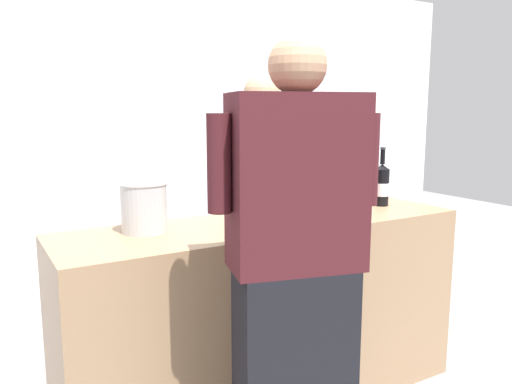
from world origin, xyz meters
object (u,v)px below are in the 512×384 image
object	(u,v)px
wine_bottle_2	(261,206)
wine_bottle_4	(299,192)
wine_bottle_0	(382,185)
wine_bottle_6	(336,192)
person_server	(262,216)
ice_bucket	(144,207)
wine_bottle_5	(355,190)
wine_bottle_3	(328,187)
wine_bottle_1	(352,190)
wine_glass	(270,199)
potted_shrub	(290,219)
person_guest	(294,293)

from	to	relation	value
wine_bottle_2	wine_bottle_4	bearing A→B (deg)	31.96
wine_bottle_0	wine_bottle_2	xyz separation A→B (m)	(-0.91, -0.20, 0.00)
wine_bottle_6	person_server	world-z (taller)	person_server
wine_bottle_6	ice_bucket	xyz separation A→B (m)	(-0.91, 0.22, -0.02)
wine_bottle_5	wine_bottle_6	distance (m)	0.26
wine_bottle_5	person_server	distance (m)	0.65
wine_bottle_3	person_server	world-z (taller)	person_server
wine_bottle_4	wine_bottle_6	xyz separation A→B (m)	(0.09, -0.18, 0.02)
wine_bottle_5	wine_bottle_1	bearing A→B (deg)	-138.15
ice_bucket	wine_bottle_6	bearing A→B (deg)	-13.64
wine_bottle_6	wine_bottle_3	bearing A→B (deg)	60.88
wine_bottle_3	person_server	xyz separation A→B (m)	(-0.15, 0.45, -0.23)
wine_bottle_0	wine_bottle_5	bearing A→B (deg)	-172.82
wine_bottle_2	wine_bottle_6	bearing A→B (deg)	5.96
wine_bottle_4	wine_bottle_6	bearing A→B (deg)	-62.55
wine_bottle_4	wine_bottle_2	bearing A→B (deg)	-148.04
wine_bottle_0	wine_bottle_3	xyz separation A→B (m)	(-0.32, 0.08, 0.00)
wine_bottle_3	ice_bucket	size ratio (longest dim) A/B	1.55
wine_bottle_5	ice_bucket	distance (m)	1.14
wine_bottle_4	wine_bottle_5	distance (m)	0.33
wine_bottle_0	wine_bottle_6	xyz separation A→B (m)	(-0.45, -0.15, 0.02)
wine_glass	potted_shrub	distance (m)	1.33
wine_bottle_4	wine_bottle_5	world-z (taller)	wine_bottle_4
wine_bottle_2	wine_bottle_5	size ratio (longest dim) A/B	1.11
wine_bottle_2	person_guest	distance (m)	0.55
wine_bottle_4	wine_bottle_5	bearing A→B (deg)	-10.93
wine_bottle_0	person_server	world-z (taller)	person_server
wine_bottle_3	wine_glass	bearing A→B (deg)	-159.70
person_server	potted_shrub	bearing A→B (deg)	38.68
wine_bottle_3	wine_bottle_6	world-z (taller)	wine_bottle_3
wine_glass	person_server	world-z (taller)	person_server
wine_bottle_5	person_server	world-z (taller)	person_server
wine_glass	potted_shrub	size ratio (longest dim) A/B	0.16
wine_bottle_2	ice_bucket	distance (m)	0.52
wine_bottle_1	wine_bottle_2	bearing A→B (deg)	-171.84
wine_bottle_1	wine_bottle_2	distance (m)	0.61
wine_bottle_1	potted_shrub	xyz separation A→B (m)	(0.30, 1.01, -0.38)
wine_glass	wine_bottle_6	bearing A→B (deg)	-7.35
wine_bottle_4	wine_glass	bearing A→B (deg)	-152.57
wine_bottle_0	ice_bucket	xyz separation A→B (m)	(-1.36, 0.07, -0.00)
wine_bottle_5	wine_bottle_6	xyz separation A→B (m)	(-0.23, -0.12, 0.02)
person_guest	person_server	bearing A→B (deg)	64.12
wine_bottle_3	wine_bottle_4	world-z (taller)	wine_bottle_3
wine_bottle_4	person_guest	bearing A→B (deg)	-126.00
wine_bottle_2	potted_shrub	xyz separation A→B (m)	(0.90, 1.09, -0.37)
wine_bottle_2	wine_bottle_6	size ratio (longest dim) A/B	1.00
wine_bottle_3	potted_shrub	xyz separation A→B (m)	(0.31, 0.82, -0.37)
wine_bottle_3	wine_glass	size ratio (longest dim) A/B	1.83
wine_bottle_2	wine_bottle_3	world-z (taller)	wine_bottle_3
wine_bottle_3	wine_bottle_4	xyz separation A→B (m)	(-0.22, -0.04, -0.00)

